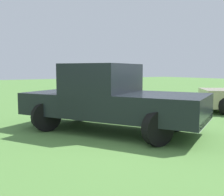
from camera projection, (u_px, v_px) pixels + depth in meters
The scene contains 2 objects.
ground_plane at pixel (126, 137), 6.77m from camera, with size 80.00×80.00×0.00m, color #54843D.
pickup_truck at pixel (108, 96), 7.38m from camera, with size 4.12×5.25×1.82m.
Camera 1 is at (-3.93, -5.36, 1.67)m, focal length 43.71 mm.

